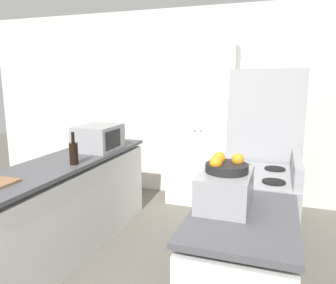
{
  "coord_description": "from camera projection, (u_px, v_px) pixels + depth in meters",
  "views": [
    {
      "loc": [
        1.03,
        -1.23,
        1.67
      ],
      "look_at": [
        0.0,
        1.76,
        1.05
      ],
      "focal_mm": 35.0,
      "sensor_mm": 36.0,
      "label": 1
    }
  ],
  "objects": [
    {
      "name": "refrigerator",
      "position": [
        265.0,
        156.0,
        3.37
      ],
      "size": [
        0.7,
        0.73,
        1.75
      ],
      "color": "#A3A3A8",
      "rests_on": "ground_plane"
    },
    {
      "name": "microwave",
      "position": [
        99.0,
        138.0,
        3.5
      ],
      "size": [
        0.4,
        0.49,
        0.26
      ],
      "color": "#939399",
      "rests_on": "counter_left"
    },
    {
      "name": "wine_bottle",
      "position": [
        74.0,
        153.0,
        2.91
      ],
      "size": [
        0.08,
        0.08,
        0.29
      ],
      "color": "black",
      "rests_on": "counter_left"
    },
    {
      "name": "wall_back",
      "position": [
        203.0,
        105.0,
        4.54
      ],
      "size": [
        7.0,
        0.06,
        2.6
      ],
      "color": "silver",
      "rests_on": "ground_plane"
    },
    {
      "name": "pantry_cabinet",
      "position": [
        202.0,
        127.0,
        4.31
      ],
      "size": [
        0.87,
        0.49,
        2.06
      ],
      "color": "white",
      "rests_on": "ground_plane"
    },
    {
      "name": "toaster_oven",
      "position": [
        225.0,
        189.0,
        1.97
      ],
      "size": [
        0.3,
        0.45,
        0.21
      ],
      "color": "#939399",
      "rests_on": "counter_right"
    },
    {
      "name": "stove",
      "position": [
        255.0,
        226.0,
        2.72
      ],
      "size": [
        0.66,
        0.78,
        1.07
      ],
      "color": "#9E9EA3",
      "rests_on": "ground_plane"
    },
    {
      "name": "counter_left",
      "position": [
        67.0,
        207.0,
        3.17
      ],
      "size": [
        0.6,
        2.34,
        0.91
      ],
      "color": "silver",
      "rests_on": "ground_plane"
    },
    {
      "name": "fruit_bowl",
      "position": [
        226.0,
        166.0,
        1.95
      ],
      "size": [
        0.25,
        0.25,
        0.11
      ],
      "color": "black",
      "rests_on": "toaster_oven"
    }
  ]
}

